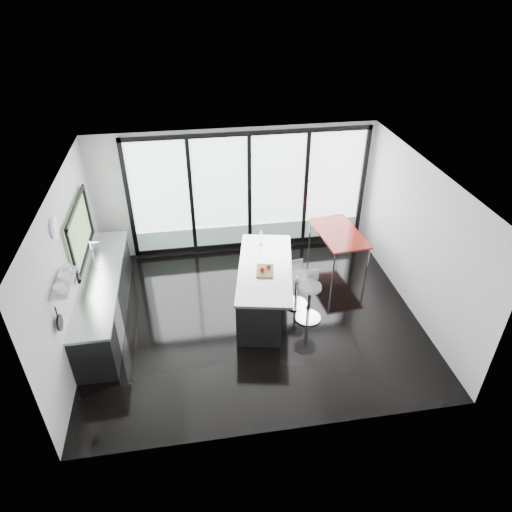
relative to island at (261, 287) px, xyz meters
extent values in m
cube|color=black|center=(-0.19, -0.27, -0.47)|extent=(6.00, 5.00, 0.00)
cube|color=white|center=(-0.19, -0.27, 2.33)|extent=(6.00, 5.00, 0.00)
cube|color=silver|center=(-0.19, 2.23, 0.93)|extent=(6.00, 0.00, 2.80)
cube|color=white|center=(0.11, 2.20, 0.93)|extent=(5.00, 0.02, 2.50)
cube|color=gray|center=(0.11, 2.16, -0.10)|extent=(5.00, 0.02, 0.44)
cube|color=black|center=(-1.14, 2.16, 0.93)|extent=(0.08, 0.04, 2.50)
cube|color=black|center=(0.11, 2.16, 0.93)|extent=(0.08, 0.04, 2.50)
cube|color=black|center=(1.36, 2.16, 0.93)|extent=(0.08, 0.04, 2.50)
cube|color=silver|center=(-0.19, -2.77, 0.93)|extent=(6.00, 0.00, 2.80)
cube|color=silver|center=(-3.19, -0.27, 0.93)|extent=(0.00, 5.00, 2.80)
cube|color=#6B9351|center=(-3.16, 0.63, 1.13)|extent=(0.02, 1.60, 0.90)
cube|color=#AAADAF|center=(-3.06, -1.12, 1.28)|extent=(0.25, 0.80, 0.03)
cylinder|color=white|center=(-3.16, -0.57, 1.88)|extent=(0.04, 0.30, 0.30)
cylinder|color=black|center=(-3.13, -1.52, 0.88)|extent=(0.03, 0.24, 0.24)
cube|color=silver|center=(2.81, -0.27, 0.93)|extent=(0.00, 5.00, 2.80)
cube|color=black|center=(-2.86, 0.13, -0.04)|extent=(0.65, 3.20, 0.87)
cube|color=#AAADAF|center=(-2.86, 0.13, 0.42)|extent=(0.69, 3.24, 0.05)
cube|color=#AAADAF|center=(-2.86, 0.63, 0.42)|extent=(0.45, 0.48, 0.06)
cylinder|color=silver|center=(-3.01, 0.63, 0.67)|extent=(0.02, 0.02, 0.44)
cube|color=#AAADAF|center=(-2.55, -0.62, -0.05)|extent=(0.03, 0.60, 0.80)
cube|color=black|center=(-0.01, 0.00, -0.03)|extent=(1.18, 2.33, 0.88)
cube|color=#AAADAF|center=(0.07, -0.01, 0.43)|extent=(1.39, 2.43, 0.05)
cube|color=olive|center=(0.04, -0.16, 0.47)|extent=(0.38, 0.46, 0.03)
sphere|color=maroon|center=(-0.02, -0.20, 0.53)|extent=(0.11, 0.11, 0.09)
sphere|color=#512D1B|center=(0.11, -0.13, 0.53)|extent=(0.10, 0.10, 0.08)
cylinder|color=silver|center=(0.12, 0.75, 0.60)|extent=(0.08, 0.08, 0.28)
cylinder|color=silver|center=(0.80, -0.49, -0.09)|extent=(0.49, 0.49, 0.77)
cylinder|color=silver|center=(0.68, -0.05, -0.12)|extent=(0.53, 0.53, 0.72)
cube|color=maroon|center=(1.87, 1.20, -0.08)|extent=(0.98, 1.55, 0.79)
camera|label=1|loc=(-1.17, -6.73, 5.16)|focal=32.00mm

